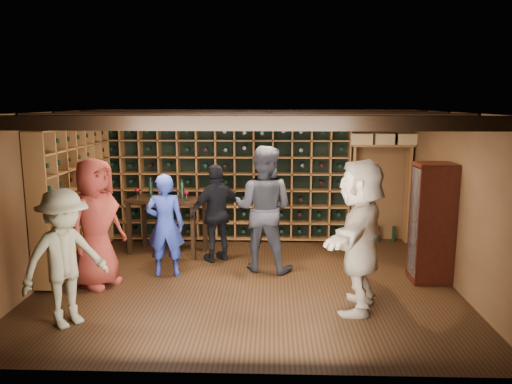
{
  "coord_description": "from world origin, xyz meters",
  "views": [
    {
      "loc": [
        0.36,
        -7.02,
        2.65
      ],
      "look_at": [
        0.12,
        0.2,
        1.34
      ],
      "focal_mm": 35.0,
      "sensor_mm": 36.0,
      "label": 1
    }
  ],
  "objects_px": {
    "guest_red_floral": "(96,223)",
    "guest_beige": "(360,236)",
    "guest_woman_black": "(217,213)",
    "guest_khaki": "(65,258)",
    "display_cabinet": "(432,225)",
    "man_blue_shirt": "(165,225)",
    "tasting_table": "(167,205)",
    "man_grey_suit": "(263,209)"
  },
  "relations": [
    {
      "from": "guest_woman_black",
      "to": "man_grey_suit",
      "type": "bearing_deg",
      "value": 118.25
    },
    {
      "from": "man_grey_suit",
      "to": "guest_woman_black",
      "type": "distance_m",
      "value": 0.9
    },
    {
      "from": "display_cabinet",
      "to": "guest_red_floral",
      "type": "relative_size",
      "value": 0.93
    },
    {
      "from": "display_cabinet",
      "to": "guest_woman_black",
      "type": "relative_size",
      "value": 1.07
    },
    {
      "from": "man_blue_shirt",
      "to": "guest_khaki",
      "type": "xyz_separation_m",
      "value": [
        -0.81,
        -1.78,
        0.04
      ]
    },
    {
      "from": "man_blue_shirt",
      "to": "tasting_table",
      "type": "height_order",
      "value": "man_blue_shirt"
    },
    {
      "from": "man_blue_shirt",
      "to": "guest_red_floral",
      "type": "height_order",
      "value": "guest_red_floral"
    },
    {
      "from": "man_grey_suit",
      "to": "man_blue_shirt",
      "type": "bearing_deg",
      "value": 27.43
    },
    {
      "from": "display_cabinet",
      "to": "guest_khaki",
      "type": "distance_m",
      "value": 5.08
    },
    {
      "from": "man_grey_suit",
      "to": "guest_khaki",
      "type": "xyz_separation_m",
      "value": [
        -2.31,
        -2.09,
        -0.16
      ]
    },
    {
      "from": "tasting_table",
      "to": "guest_beige",
      "type": "bearing_deg",
      "value": -24.67
    },
    {
      "from": "display_cabinet",
      "to": "guest_beige",
      "type": "bearing_deg",
      "value": -139.03
    },
    {
      "from": "man_grey_suit",
      "to": "guest_beige",
      "type": "distance_m",
      "value": 1.96
    },
    {
      "from": "guest_khaki",
      "to": "tasting_table",
      "type": "height_order",
      "value": "guest_khaki"
    },
    {
      "from": "guest_beige",
      "to": "guest_khaki",
      "type": "bearing_deg",
      "value": -61.96
    },
    {
      "from": "guest_khaki",
      "to": "man_blue_shirt",
      "type": "bearing_deg",
      "value": 14.56
    },
    {
      "from": "tasting_table",
      "to": "display_cabinet",
      "type": "bearing_deg",
      "value": -3.12
    },
    {
      "from": "man_grey_suit",
      "to": "guest_beige",
      "type": "xyz_separation_m",
      "value": [
        1.25,
        -1.51,
        -0.01
      ]
    },
    {
      "from": "display_cabinet",
      "to": "man_blue_shirt",
      "type": "xyz_separation_m",
      "value": [
        -3.98,
        0.12,
        -0.06
      ]
    },
    {
      "from": "guest_red_floral",
      "to": "guest_beige",
      "type": "height_order",
      "value": "guest_beige"
    },
    {
      "from": "man_blue_shirt",
      "to": "guest_beige",
      "type": "xyz_separation_m",
      "value": [
        2.75,
        -1.19,
        0.19
      ]
    },
    {
      "from": "guest_woman_black",
      "to": "guest_khaki",
      "type": "bearing_deg",
      "value": 25.22
    },
    {
      "from": "guest_red_floral",
      "to": "guest_khaki",
      "type": "height_order",
      "value": "guest_red_floral"
    },
    {
      "from": "man_grey_suit",
      "to": "guest_woman_black",
      "type": "bearing_deg",
      "value": -12.88
    },
    {
      "from": "guest_woman_black",
      "to": "guest_khaki",
      "type": "xyz_separation_m",
      "value": [
        -1.53,
        -2.51,
        0.01
      ]
    },
    {
      "from": "man_blue_shirt",
      "to": "guest_beige",
      "type": "bearing_deg",
      "value": 151.51
    },
    {
      "from": "guest_red_floral",
      "to": "tasting_table",
      "type": "height_order",
      "value": "guest_red_floral"
    },
    {
      "from": "guest_woman_black",
      "to": "tasting_table",
      "type": "bearing_deg",
      "value": -57.06
    },
    {
      "from": "man_blue_shirt",
      "to": "guest_woman_black",
      "type": "distance_m",
      "value": 1.03
    },
    {
      "from": "man_grey_suit",
      "to": "tasting_table",
      "type": "xyz_separation_m",
      "value": [
        -1.71,
        0.83,
        -0.13
      ]
    },
    {
      "from": "guest_beige",
      "to": "tasting_table",
      "type": "relative_size",
      "value": 1.37
    },
    {
      "from": "display_cabinet",
      "to": "guest_red_floral",
      "type": "bearing_deg",
      "value": -175.84
    },
    {
      "from": "display_cabinet",
      "to": "guest_beige",
      "type": "distance_m",
      "value": 1.64
    },
    {
      "from": "guest_beige",
      "to": "tasting_table",
      "type": "xyz_separation_m",
      "value": [
        -2.96,
        2.34,
        -0.12
      ]
    },
    {
      "from": "guest_khaki",
      "to": "guest_beige",
      "type": "relative_size",
      "value": 0.85
    },
    {
      "from": "guest_red_floral",
      "to": "man_blue_shirt",
      "type": "bearing_deg",
      "value": -35.93
    },
    {
      "from": "guest_khaki",
      "to": "guest_beige",
      "type": "height_order",
      "value": "guest_beige"
    },
    {
      "from": "guest_red_floral",
      "to": "guest_woman_black",
      "type": "relative_size",
      "value": 1.14
    },
    {
      "from": "man_grey_suit",
      "to": "guest_woman_black",
      "type": "xyz_separation_m",
      "value": [
        -0.78,
        0.42,
        -0.17
      ]
    },
    {
      "from": "guest_red_floral",
      "to": "guest_khaki",
      "type": "bearing_deg",
      "value": -150.45
    },
    {
      "from": "display_cabinet",
      "to": "guest_beige",
      "type": "relative_size",
      "value": 0.89
    },
    {
      "from": "man_grey_suit",
      "to": "tasting_table",
      "type": "relative_size",
      "value": 1.39
    }
  ]
}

